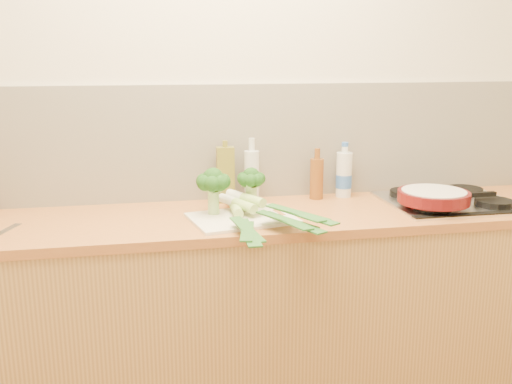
# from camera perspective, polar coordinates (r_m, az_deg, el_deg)

# --- Properties ---
(room_shell) EXTENTS (3.50, 3.50, 3.50)m
(room_shell) POSITION_cam_1_polar(r_m,az_deg,el_deg) (2.69, -3.38, 4.95)
(room_shell) COLOR beige
(room_shell) RESTS_ON ground
(counter) EXTENTS (3.20, 0.62, 0.90)m
(counter) POSITION_cam_1_polar(r_m,az_deg,el_deg) (2.62, -2.29, -11.75)
(counter) COLOR tan
(counter) RESTS_ON ground
(gas_hob) EXTENTS (0.58, 0.50, 0.04)m
(gas_hob) POSITION_cam_1_polar(r_m,az_deg,el_deg) (2.79, 18.81, -0.79)
(gas_hob) COLOR silver
(gas_hob) RESTS_ON counter
(chopping_board) EXTENTS (0.47, 0.39, 0.01)m
(chopping_board) POSITION_cam_1_polar(r_m,az_deg,el_deg) (2.38, -1.40, -2.64)
(chopping_board) COLOR silver
(chopping_board) RESTS_ON counter
(broccoli_left) EXTENTS (0.15, 0.15, 0.20)m
(broccoli_left) POSITION_cam_1_polar(r_m,az_deg,el_deg) (2.40, -4.31, 0.96)
(broccoli_left) COLOR #98C170
(broccoli_left) RESTS_ON chopping_board
(broccoli_right) EXTENTS (0.12, 0.12, 0.19)m
(broccoli_right) POSITION_cam_1_polar(r_m,az_deg,el_deg) (2.47, -0.48, 1.14)
(broccoli_right) COLOR #98C170
(broccoli_right) RESTS_ON chopping_board
(leek_front) EXTENTS (0.11, 0.73, 0.04)m
(leek_front) POSITION_cam_1_polar(r_m,az_deg,el_deg) (2.36, -1.81, -2.08)
(leek_front) COLOR white
(leek_front) RESTS_ON chopping_board
(leek_mid) EXTENTS (0.32, 0.61, 0.04)m
(leek_mid) POSITION_cam_1_polar(r_m,az_deg,el_deg) (2.33, -0.01, -1.79)
(leek_mid) COLOR white
(leek_mid) RESTS_ON chopping_board
(leek_back) EXTENTS (0.35, 0.58, 0.04)m
(leek_back) POSITION_cam_1_polar(r_m,az_deg,el_deg) (2.35, 1.00, -1.21)
(leek_back) COLOR white
(leek_back) RESTS_ON chopping_board
(skillet) EXTENTS (0.46, 0.31, 0.05)m
(skillet) POSITION_cam_1_polar(r_m,az_deg,el_deg) (2.63, 17.40, -0.41)
(skillet) COLOR #520D0F
(skillet) RESTS_ON gas_hob
(oil_tin) EXTENTS (0.08, 0.05, 0.29)m
(oil_tin) POSITION_cam_1_polar(r_m,az_deg,el_deg) (2.64, -3.08, 1.78)
(oil_tin) COLOR olive
(oil_tin) RESTS_ON counter
(glass_bottle) EXTENTS (0.07, 0.07, 0.30)m
(glass_bottle) POSITION_cam_1_polar(r_m,az_deg,el_deg) (2.65, -0.44, 1.69)
(glass_bottle) COLOR silver
(glass_bottle) RESTS_ON counter
(amber_bottle) EXTENTS (0.06, 0.06, 0.24)m
(amber_bottle) POSITION_cam_1_polar(r_m,az_deg,el_deg) (2.72, 6.09, 1.42)
(amber_bottle) COLOR brown
(amber_bottle) RESTS_ON counter
(water_bottle) EXTENTS (0.08, 0.08, 0.25)m
(water_bottle) POSITION_cam_1_polar(r_m,az_deg,el_deg) (2.79, 8.78, 1.61)
(water_bottle) COLOR silver
(water_bottle) RESTS_ON counter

